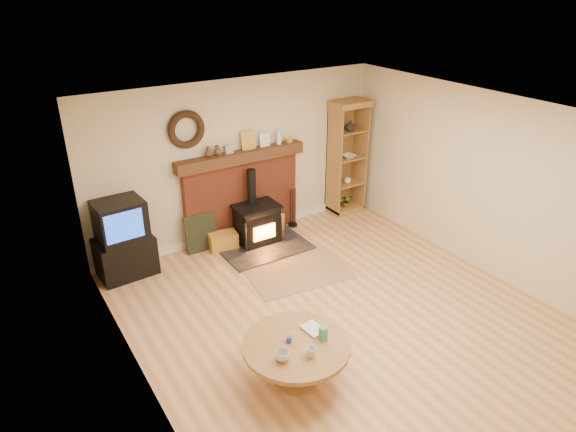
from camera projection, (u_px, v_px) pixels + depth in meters
ground at (340, 314)px, 6.66m from camera, size 5.50×5.50×0.00m
room_shell at (340, 190)px, 5.99m from camera, size 5.02×5.52×2.61m
chimney_breast at (242, 191)px, 8.36m from camera, size 2.20×0.22×1.78m
wood_stove at (258, 226)px, 8.29m from camera, size 1.40×1.00×1.23m
area_rug at (298, 271)px, 7.61m from camera, size 1.59×1.19×0.01m
tv_unit at (123, 240)px, 7.33m from camera, size 0.83×0.61×1.16m
curio_cabinet at (346, 158)px, 9.16m from camera, size 0.66×0.48×2.06m
firelog_box at (223, 241)px, 8.19m from camera, size 0.48×0.34×0.28m
leaning_painting at (201, 233)px, 8.09m from camera, size 0.52×0.14×0.62m
fire_tools at (293, 219)px, 8.94m from camera, size 0.16×0.16×0.70m
coffee_table at (296, 351)px, 5.43m from camera, size 1.15×1.15×0.64m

